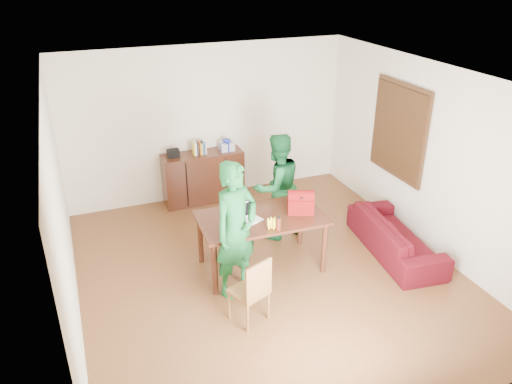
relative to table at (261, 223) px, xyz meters
name	(u,v)px	position (x,y,z in m)	size (l,w,h in m)	color
room	(266,183)	(0.04, -0.05, 0.61)	(5.20, 5.70, 2.90)	#462111
table	(261,223)	(0.00, 0.00, 0.00)	(1.74, 1.03, 0.80)	black
chair	(250,302)	(-0.55, -1.00, -0.44)	(0.51, 0.50, 0.87)	brown
person_near	(236,230)	(-0.50, -0.40, 0.21)	(0.66, 0.43, 1.82)	#135826
person_far	(277,187)	(0.55, 0.74, 0.14)	(0.81, 0.63, 1.67)	#125226
laptop	(250,218)	(-0.18, -0.05, 0.14)	(0.35, 0.29, 0.21)	white
bananas	(272,227)	(0.00, -0.36, 0.13)	(0.17, 0.11, 0.06)	yellow
bottle	(278,223)	(0.07, -0.41, 0.20)	(0.06, 0.06, 0.19)	#561F13
red_bag	(301,204)	(0.54, -0.09, 0.23)	(0.35, 0.21, 0.26)	maroon
sofa	(396,236)	(1.98, -0.36, -0.43)	(1.85, 0.72, 0.54)	#3A0B07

